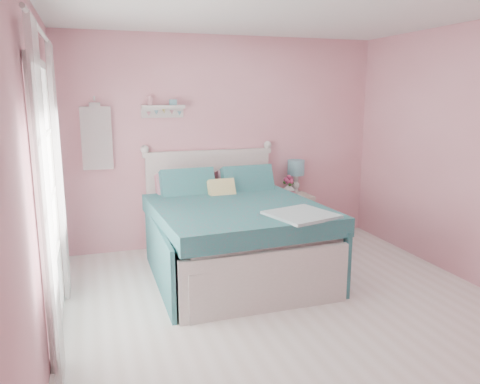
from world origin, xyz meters
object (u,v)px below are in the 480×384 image
bed (232,235)px  nightstand (294,217)px  vase (289,189)px  teacup (292,194)px  table_lamp (296,170)px

bed → nightstand: bed is taller
bed → vase: (1.04, 0.87, 0.28)m
bed → nightstand: bearing=33.5°
nightstand → teacup: bearing=-124.7°
bed → teacup: size_ratio=22.89×
bed → teacup: bed is taller
table_lamp → vase: (-0.13, -0.07, -0.23)m
bed → nightstand: (1.10, 0.82, -0.10)m
vase → teacup: 0.18m
nightstand → table_lamp: table_lamp is taller
nightstand → teacup: 0.37m
table_lamp → bed: bearing=-141.3°
nightstand → vase: vase is taller
bed → vase: bearing=36.5°
table_lamp → vase: 0.27m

